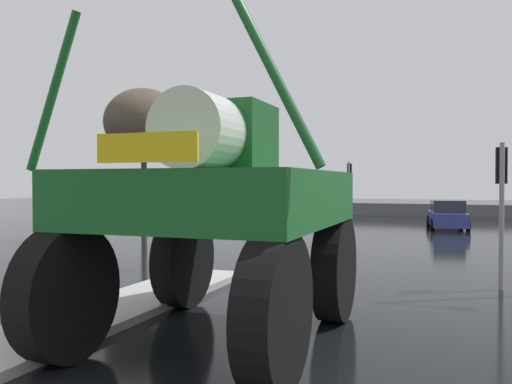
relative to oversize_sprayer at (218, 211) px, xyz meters
name	(u,v)px	position (x,y,z in m)	size (l,w,h in m)	color
ground_plane	(376,250)	(0.70, 12.03, -2.01)	(120.00, 120.00, 0.00)	black
median_island	(106,312)	(-2.50, 0.50, -1.94)	(1.69, 9.21, 0.15)	#B2AFA8
oversize_sprayer	(218,211)	(0.00, 0.00, 0.00)	(4.18, 5.35, 4.74)	black
sedan_ahead	(447,215)	(2.94, 22.22, -1.30)	(2.28, 4.28, 1.52)	navy
traffic_signal_near_left	(190,185)	(-3.61, 5.88, 0.37)	(0.24, 0.54, 3.28)	gray
traffic_signal_near_right	(501,183)	(4.45, 5.88, 0.44)	(0.24, 0.54, 3.37)	gray
traffic_signal_far_left	(349,179)	(-2.55, 23.74, 0.65)	(0.24, 0.55, 3.66)	gray
bare_tree_left	(144,123)	(-9.22, 12.19, 3.02)	(3.40, 3.40, 6.50)	#473828
roadside_barrier	(417,210)	(0.70, 32.12, -1.56)	(24.98, 0.24, 0.90)	#59595B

